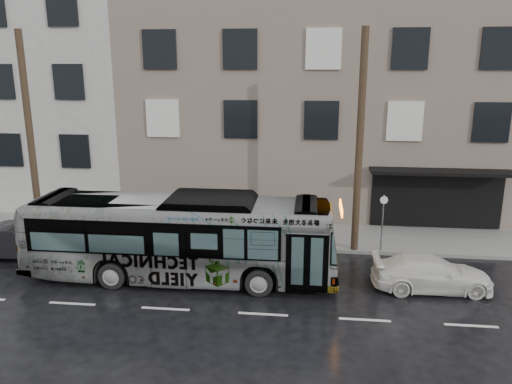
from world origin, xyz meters
TOP-DOWN VIEW (x-y plane):
  - ground at (0.00, 0.00)m, footprint 120.00×120.00m
  - sidewalk at (0.00, 4.90)m, footprint 90.00×3.60m
  - building_taupe at (5.00, 12.70)m, footprint 20.00×12.00m
  - utility_pole_front at (6.50, 3.30)m, footprint 0.30×0.30m
  - utility_pole_rear at (-7.50, 3.30)m, footprint 0.30×0.30m
  - sign_post at (7.60, 3.30)m, footprint 0.06×0.06m
  - bus at (-0.08, -0.06)m, footprint 11.45×2.70m
  - white_sedan at (8.92, -0.01)m, footprint 4.22×1.87m
  - dark_sedan at (-7.16, 1.24)m, footprint 4.31×1.73m

SIDE VIEW (x-z plane):
  - ground at x=0.00m, z-range 0.00..0.00m
  - sidewalk at x=0.00m, z-range 0.00..0.15m
  - white_sedan at x=8.92m, z-range 0.00..1.20m
  - dark_sedan at x=-7.16m, z-range 0.00..1.39m
  - sign_post at x=7.60m, z-range 0.15..2.55m
  - bus at x=-0.08m, z-range 0.00..3.19m
  - utility_pole_front at x=6.50m, z-range 0.15..9.15m
  - utility_pole_rear at x=-7.50m, z-range 0.15..9.15m
  - building_taupe at x=5.00m, z-range 0.00..11.00m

